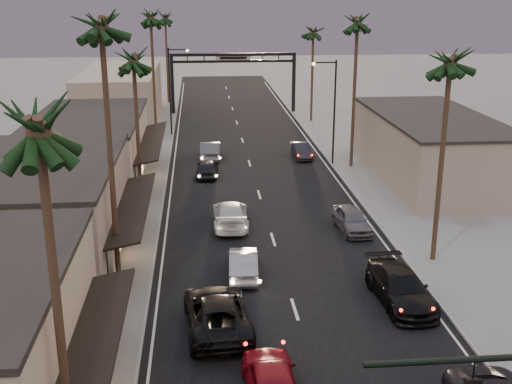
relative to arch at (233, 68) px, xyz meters
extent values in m
plane|color=slate|center=(0.00, -30.00, -5.53)|extent=(200.00, 200.00, 0.00)
cube|color=black|center=(0.00, -25.00, -5.53)|extent=(14.00, 120.00, 0.02)
cube|color=slate|center=(-9.50, -18.00, -5.47)|extent=(5.00, 92.00, 0.12)
cube|color=slate|center=(9.50, -18.00, -5.47)|extent=(5.00, 92.00, 0.12)
cube|color=gray|center=(-13.00, -44.00, -2.78)|extent=(8.00, 14.00, 5.50)
cube|color=#C7B698|center=(-13.00, -28.00, -3.03)|extent=(8.00, 16.00, 5.00)
cube|color=gray|center=(-13.00, -5.00, -2.53)|extent=(8.00, 20.00, 6.00)
cube|color=gray|center=(14.00, -30.00, -3.03)|extent=(8.00, 18.00, 5.00)
cube|color=black|center=(-7.40, 0.00, -2.03)|extent=(0.40, 0.40, 7.00)
cube|color=black|center=(7.40, 0.00, -2.03)|extent=(0.40, 0.40, 7.00)
cube|color=black|center=(0.00, 0.00, 1.57)|extent=(15.20, 0.35, 0.35)
cube|color=black|center=(0.00, 0.00, 0.77)|extent=(15.20, 0.30, 0.30)
cube|color=beige|center=(0.00, -0.02, 1.17)|extent=(4.20, 0.12, 1.00)
cylinder|color=black|center=(7.20, -25.00, -1.03)|extent=(0.16, 0.16, 9.00)
cylinder|color=black|center=(6.20, -25.00, 3.27)|extent=(2.00, 0.12, 0.12)
sphere|color=#FFD899|center=(5.30, -25.00, 3.17)|extent=(0.30, 0.30, 0.30)
cylinder|color=black|center=(-7.20, -12.00, -1.03)|extent=(0.16, 0.16, 9.00)
cylinder|color=black|center=(-6.20, -12.00, 3.27)|extent=(2.00, 0.12, 0.12)
sphere|color=#FFD899|center=(-5.30, -12.00, 3.17)|extent=(0.30, 0.30, 0.30)
cylinder|color=#38281C|center=(-8.60, -61.00, -0.03)|extent=(0.28, 0.28, 11.00)
sphere|color=black|center=(-8.60, -61.00, 6.07)|extent=(3.20, 3.20, 3.20)
cylinder|color=#38281C|center=(-8.60, -48.00, 0.97)|extent=(0.28, 0.28, 13.00)
sphere|color=black|center=(-8.60, -48.00, 8.07)|extent=(3.20, 3.20, 3.20)
cylinder|color=#38281C|center=(-8.60, -34.00, -0.53)|extent=(0.28, 0.28, 10.00)
sphere|color=black|center=(-8.60, -34.00, 5.07)|extent=(3.20, 3.20, 3.20)
cylinder|color=#38281C|center=(-8.60, -15.00, 0.47)|extent=(0.28, 0.28, 12.00)
sphere|color=black|center=(-8.60, -15.00, 7.07)|extent=(3.20, 3.20, 3.20)
cylinder|color=#38281C|center=(8.60, -46.00, -0.03)|extent=(0.28, 0.28, 11.00)
sphere|color=black|center=(8.60, -46.00, 6.07)|extent=(3.20, 3.20, 3.20)
cylinder|color=#38281C|center=(8.60, -26.00, 0.47)|extent=(0.28, 0.28, 12.00)
sphere|color=black|center=(8.60, -26.00, 7.07)|extent=(3.20, 3.20, 3.20)
cylinder|color=#38281C|center=(8.60, -6.00, -0.53)|extent=(0.28, 0.28, 10.00)
sphere|color=black|center=(8.60, -6.00, 5.07)|extent=(3.20, 3.20, 3.20)
cylinder|color=#38281C|center=(-8.30, 8.00, -0.03)|extent=(0.28, 0.28, 11.00)
sphere|color=black|center=(-8.30, 8.00, 6.07)|extent=(3.20, 3.20, 3.20)
imported|color=maroon|center=(-1.92, -58.00, -4.69)|extent=(2.02, 4.94, 1.68)
imported|color=black|center=(-3.76, -52.50, -4.71)|extent=(3.18, 6.14, 1.65)
imported|color=gray|center=(-2.18, -47.00, -4.83)|extent=(1.72, 4.34, 1.41)
imported|color=silver|center=(-2.46, -39.33, -4.75)|extent=(2.31, 5.47, 1.57)
imported|color=black|center=(-3.75, -27.75, -4.82)|extent=(1.94, 4.28, 1.43)
imported|color=#4B4A4F|center=(-3.38, -22.25, -4.73)|extent=(1.95, 4.96, 1.61)
imported|color=black|center=(5.21, -50.78, -4.72)|extent=(2.60, 5.71, 1.62)
imported|color=#535358|center=(5.13, -40.94, -4.79)|extent=(2.06, 4.48, 1.49)
imported|color=black|center=(4.85, -22.51, -4.87)|extent=(1.54, 4.09, 1.33)
camera|label=1|loc=(-4.33, -78.26, 9.13)|focal=45.00mm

